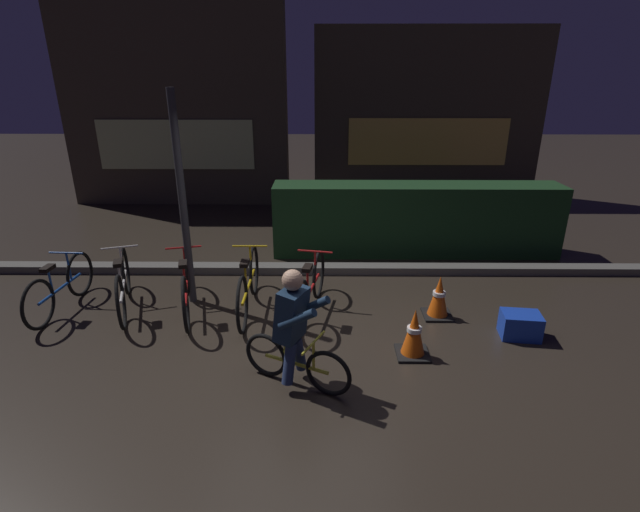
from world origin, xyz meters
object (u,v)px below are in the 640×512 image
Objects in this scene: parked_bike_center_right at (249,285)px; traffic_cone_near at (414,333)px; parked_bike_leftmost at (60,287)px; blue_crate at (520,325)px; street_post at (183,203)px; traffic_cone_far at (439,297)px; parked_bike_left_mid at (123,284)px; cyclist at (294,328)px; parked_bike_center_left at (186,286)px; parked_bike_right_mid at (311,289)px.

traffic_cone_near is (1.96, -1.03, -0.10)m from parked_bike_center_right.
parked_bike_leftmost is 3.54× the size of blue_crate.
blue_crate is (4.12, -0.90, -1.23)m from street_post.
parked_bike_leftmost reaches higher than traffic_cone_far.
street_post is at bearing 71.08° from parked_bike_center_right.
cyclist reaches higher than parked_bike_left_mid.
traffic_cone_near is (2.76, -1.01, -0.09)m from parked_bike_center_left.
parked_bike_left_mid reaches higher than parked_bike_right_mid.
cyclist reaches higher than parked_bike_leftmost.
traffic_cone_far is (1.63, -0.06, -0.08)m from parked_bike_right_mid.
parked_bike_leftmost is 3.51m from cyclist.
traffic_cone_far is (3.24, -0.12, -0.09)m from parked_bike_center_left.
parked_bike_right_mid reaches higher than blue_crate.
traffic_cone_far is at bearing -111.01° from parked_bike_left_mid.
parked_bike_center_right is (0.80, 0.02, 0.00)m from parked_bike_center_left.
traffic_cone_far is at bearing -7.11° from street_post.
parked_bike_center_left is 4.15m from blue_crate.
street_post is 4.96× the size of traffic_cone_far.
parked_bike_right_mid is at bearing -11.85° from street_post.
parked_bike_left_mid reaches higher than blue_crate.
blue_crate is at bearing -93.11° from parked_bike_leftmost.
street_post is 2.48m from cyclist.
traffic_cone_far is at bearing -106.32° from parked_bike_center_left.
cyclist is at bearing -50.11° from street_post.
street_post is 1.96m from parked_bike_right_mid.
street_post is 3.47m from traffic_cone_far.
parked_bike_leftmost is at bearing 73.65° from parked_bike_left_mid.
cyclist is (-1.74, -1.41, 0.36)m from traffic_cone_far.
traffic_cone_far reaches higher than blue_crate.
parked_bike_right_mid is 3.75× the size of blue_crate.
parked_bike_center_right is (2.45, 0.01, 0.04)m from parked_bike_leftmost.
parked_bike_right_mid is 1.32× the size of cyclist.
traffic_cone_far is (0.47, 0.89, -0.00)m from traffic_cone_near.
parked_bike_center_right is at bearing 169.22° from blue_crate.
parked_bike_right_mid is (2.45, -0.09, -0.01)m from parked_bike_left_mid.
parked_bike_center_left is (1.65, -0.01, 0.03)m from parked_bike_leftmost.
cyclist is (1.50, -1.52, 0.27)m from parked_bike_center_left.
traffic_cone_near is at bearing -163.27° from blue_crate.
traffic_cone_far is at bearing -81.44° from parked_bike_right_mid.
parked_bike_center_right is 2.22m from traffic_cone_near.
traffic_cone_near is at bearing -99.97° from parked_bike_leftmost.
parked_bike_center_right is 2.44m from traffic_cone_far.
parked_bike_leftmost is 5.78m from blue_crate.
parked_bike_center_right is (0.82, -0.27, -1.02)m from street_post.
parked_bike_leftmost is 0.96× the size of parked_bike_left_mid.
cyclist reaches higher than parked_bike_right_mid.
cyclist is at bearing -156.32° from parked_bike_center_right.
cyclist is at bearing -141.08° from traffic_cone_far.
parked_bike_left_mid is 4.08m from traffic_cone_far.
parked_bike_right_mid is at bearing -110.99° from parked_bike_left_mid.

